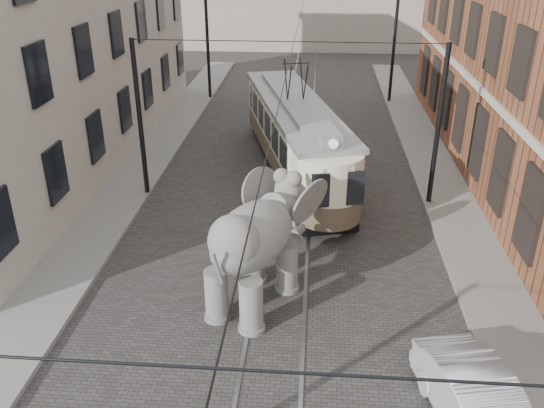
{
  "coord_description": "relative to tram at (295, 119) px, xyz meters",
  "views": [
    {
      "loc": [
        0.82,
        -13.8,
        9.4
      ],
      "look_at": [
        -0.35,
        1.26,
        2.1
      ],
      "focal_mm": 37.71,
      "sensor_mm": 36.0,
      "label": 1
    }
  ],
  "objects": [
    {
      "name": "ground",
      "position": [
        -0.01,
        -8.87,
        -2.33
      ],
      "size": [
        120.0,
        120.0,
        0.0
      ],
      "primitive_type": "plane",
      "color": "#3B3836"
    },
    {
      "name": "stucco_building",
      "position": [
        -11.01,
        1.13,
        2.67
      ],
      "size": [
        7.0,
        24.0,
        10.0
      ],
      "primitive_type": "cube",
      "color": "gray",
      "rests_on": "ground"
    },
    {
      "name": "sidewalk_right",
      "position": [
        5.99,
        -8.87,
        -2.25
      ],
      "size": [
        2.0,
        60.0,
        0.15
      ],
      "primitive_type": "cube",
      "color": "slate",
      "rests_on": "ground"
    },
    {
      "name": "tram_rails",
      "position": [
        -0.01,
        -8.87,
        -2.32
      ],
      "size": [
        1.54,
        80.0,
        0.02
      ],
      "primitive_type": null,
      "color": "slate",
      "rests_on": "ground"
    },
    {
      "name": "elephant",
      "position": [
        -0.72,
        -9.64,
        -0.69
      ],
      "size": [
        4.82,
        6.09,
        3.28
      ],
      "primitive_type": null,
      "rotation": [
        0.0,
        0.0,
        -0.4
      ],
      "color": "slate",
      "rests_on": "ground"
    },
    {
      "name": "parked_car",
      "position": [
        4.36,
        -13.8,
        -1.66
      ],
      "size": [
        2.38,
        4.28,
        1.34
      ],
      "primitive_type": "imported",
      "rotation": [
        0.0,
        0.0,
        0.25
      ],
      "color": "#A1A1A5",
      "rests_on": "ground"
    },
    {
      "name": "catenary",
      "position": [
        -0.21,
        -3.87,
        0.67
      ],
      "size": [
        11.0,
        30.2,
        6.0
      ],
      "primitive_type": null,
      "color": "black",
      "rests_on": "ground"
    },
    {
      "name": "sidewalk_left",
      "position": [
        -6.51,
        -8.87,
        -2.25
      ],
      "size": [
        2.0,
        60.0,
        0.15
      ],
      "primitive_type": "cube",
      "color": "slate",
      "rests_on": "ground"
    },
    {
      "name": "tram",
      "position": [
        0.0,
        0.0,
        0.0
      ],
      "size": [
        5.31,
        11.96,
        4.66
      ],
      "primitive_type": null,
      "rotation": [
        0.0,
        0.0,
        0.26
      ],
      "color": "beige",
      "rests_on": "ground"
    }
  ]
}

